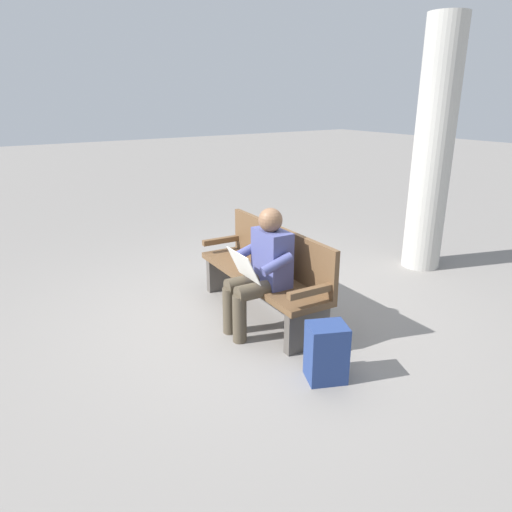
% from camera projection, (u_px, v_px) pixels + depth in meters
% --- Properties ---
extents(ground_plane, '(40.00, 40.00, 0.00)m').
position_uv_depth(ground_plane, '(261.00, 314.00, 4.87)').
color(ground_plane, gray).
extents(bench_near, '(1.83, 0.59, 0.90)m').
position_uv_depth(bench_near, '(267.00, 271.00, 4.75)').
color(bench_near, brown).
rests_on(bench_near, ground).
extents(person_seated, '(0.59, 0.59, 1.18)m').
position_uv_depth(person_seated, '(261.00, 268.00, 4.35)').
color(person_seated, '#474C84').
rests_on(person_seated, ground).
extents(backpack, '(0.37, 0.37, 0.47)m').
position_uv_depth(backpack, '(326.00, 352.00, 3.70)').
color(backpack, navy).
rests_on(backpack, ground).
extents(support_pillar, '(0.47, 0.47, 3.02)m').
position_uv_depth(support_pillar, '(433.00, 149.00, 5.78)').
color(support_pillar, '#B2AFA8').
rests_on(support_pillar, ground).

